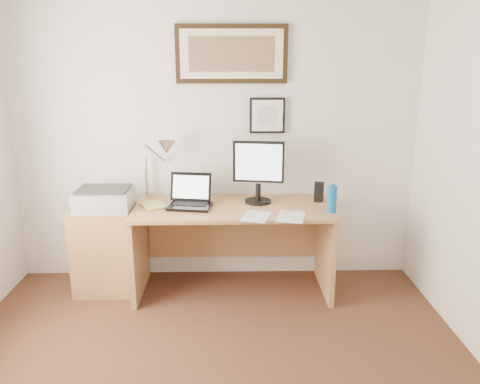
{
  "coord_description": "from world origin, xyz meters",
  "views": [
    {
      "loc": [
        0.13,
        -2.01,
        1.89
      ],
      "look_at": [
        0.21,
        1.43,
        0.93
      ],
      "focal_mm": 35.0,
      "sensor_mm": 36.0,
      "label": 1
    }
  ],
  "objects_px": {
    "lcd_monitor": "(258,169)",
    "water_bottle": "(332,199)",
    "printer": "(104,199)",
    "desk": "(233,230)",
    "laptop": "(190,199)",
    "side_cabinet": "(106,249)",
    "book": "(143,207)"
  },
  "relations": [
    {
      "from": "book",
      "to": "printer",
      "type": "height_order",
      "value": "printer"
    },
    {
      "from": "side_cabinet",
      "to": "book",
      "type": "bearing_deg",
      "value": -12.15
    },
    {
      "from": "laptop",
      "to": "lcd_monitor",
      "type": "bearing_deg",
      "value": 8.07
    },
    {
      "from": "water_bottle",
      "to": "printer",
      "type": "relative_size",
      "value": 0.47
    },
    {
      "from": "desk",
      "to": "printer",
      "type": "relative_size",
      "value": 3.64
    },
    {
      "from": "desk",
      "to": "water_bottle",
      "type": "bearing_deg",
      "value": -17.04
    },
    {
      "from": "water_bottle",
      "to": "book",
      "type": "xyz_separation_m",
      "value": [
        -1.5,
        0.13,
        -0.09
      ]
    },
    {
      "from": "water_bottle",
      "to": "book",
      "type": "relative_size",
      "value": 0.89
    },
    {
      "from": "desk",
      "to": "laptop",
      "type": "xyz_separation_m",
      "value": [
        -0.34,
        -0.06,
        0.29
      ]
    },
    {
      "from": "desk",
      "to": "lcd_monitor",
      "type": "distance_m",
      "value": 0.57
    },
    {
      "from": "desk",
      "to": "book",
      "type": "bearing_deg",
      "value": -171.23
    },
    {
      "from": "printer",
      "to": "laptop",
      "type": "bearing_deg",
      "value": 0.94
    },
    {
      "from": "water_bottle",
      "to": "lcd_monitor",
      "type": "height_order",
      "value": "lcd_monitor"
    },
    {
      "from": "water_bottle",
      "to": "lcd_monitor",
      "type": "distance_m",
      "value": 0.65
    },
    {
      "from": "side_cabinet",
      "to": "lcd_monitor",
      "type": "distance_m",
      "value": 1.45
    },
    {
      "from": "water_bottle",
      "to": "book",
      "type": "distance_m",
      "value": 1.51
    },
    {
      "from": "side_cabinet",
      "to": "desk",
      "type": "height_order",
      "value": "desk"
    },
    {
      "from": "laptop",
      "to": "printer",
      "type": "bearing_deg",
      "value": -179.06
    },
    {
      "from": "side_cabinet",
      "to": "water_bottle",
      "type": "distance_m",
      "value": 1.92
    },
    {
      "from": "side_cabinet",
      "to": "lcd_monitor",
      "type": "bearing_deg",
      "value": 2.57
    },
    {
      "from": "side_cabinet",
      "to": "laptop",
      "type": "relative_size",
      "value": 1.95
    },
    {
      "from": "desk",
      "to": "laptop",
      "type": "distance_m",
      "value": 0.46
    },
    {
      "from": "lcd_monitor",
      "to": "printer",
      "type": "distance_m",
      "value": 1.28
    },
    {
      "from": "side_cabinet",
      "to": "laptop",
      "type": "height_order",
      "value": "laptop"
    },
    {
      "from": "water_bottle",
      "to": "lcd_monitor",
      "type": "bearing_deg",
      "value": 155.16
    },
    {
      "from": "book",
      "to": "printer",
      "type": "bearing_deg",
      "value": 172.48
    },
    {
      "from": "lcd_monitor",
      "to": "printer",
      "type": "xyz_separation_m",
      "value": [
        -1.26,
        -0.09,
        -0.22
      ]
    },
    {
      "from": "lcd_monitor",
      "to": "water_bottle",
      "type": "bearing_deg",
      "value": -24.84
    },
    {
      "from": "desk",
      "to": "printer",
      "type": "distance_m",
      "value": 1.09
    },
    {
      "from": "desk",
      "to": "laptop",
      "type": "height_order",
      "value": "laptop"
    },
    {
      "from": "book",
      "to": "laptop",
      "type": "relative_size",
      "value": 0.62
    },
    {
      "from": "book",
      "to": "lcd_monitor",
      "type": "distance_m",
      "value": 0.98
    }
  ]
}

